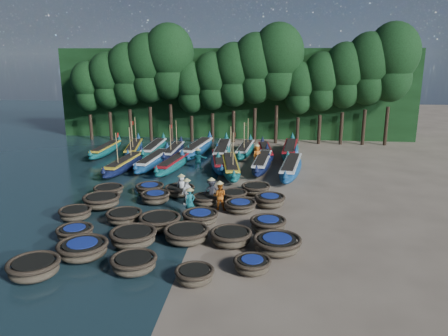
# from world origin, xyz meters

# --- Properties ---
(ground) EXTENTS (120.00, 120.00, 0.00)m
(ground) POSITION_xyz_m (0.00, 0.00, 0.00)
(ground) COLOR gray
(ground) RESTS_ON ground
(foliage_wall) EXTENTS (40.00, 3.00, 10.00)m
(foliage_wall) POSITION_xyz_m (0.00, 23.50, 5.00)
(foliage_wall) COLOR black
(foliage_wall) RESTS_ON ground
(coracle_0) EXTENTS (2.40, 2.40, 0.82)m
(coracle_0) POSITION_xyz_m (-6.06, -10.73, 0.47)
(coracle_0) COLOR brown
(coracle_0) RESTS_ON ground
(coracle_1) EXTENTS (2.42, 2.42, 0.81)m
(coracle_1) POSITION_xyz_m (-4.74, -8.71, 0.47)
(coracle_1) COLOR brown
(coracle_1) RESTS_ON ground
(coracle_2) EXTENTS (2.45, 2.45, 0.75)m
(coracle_2) POSITION_xyz_m (-1.93, -9.81, 0.43)
(coracle_2) COLOR brown
(coracle_2) RESTS_ON ground
(coracle_3) EXTENTS (1.98, 1.98, 0.67)m
(coracle_3) POSITION_xyz_m (0.91, -10.49, 0.38)
(coracle_3) COLOR brown
(coracle_3) RESTS_ON ground
(coracle_4) EXTENTS (2.02, 2.02, 0.65)m
(coracle_4) POSITION_xyz_m (3.29, -9.31, 0.38)
(coracle_4) COLOR brown
(coracle_4) RESTS_ON ground
(coracle_5) EXTENTS (1.92, 1.92, 0.68)m
(coracle_5) POSITION_xyz_m (-6.04, -6.68, 0.39)
(coracle_5) COLOR brown
(coracle_5) RESTS_ON ground
(coracle_6) EXTENTS (2.73, 2.73, 0.85)m
(coracle_6) POSITION_xyz_m (-2.77, -7.16, 0.49)
(coracle_6) COLOR brown
(coracle_6) RESTS_ON ground
(coracle_7) EXTENTS (2.75, 2.75, 0.78)m
(coracle_7) POSITION_xyz_m (-0.19, -6.45, 0.45)
(coracle_7) COLOR brown
(coracle_7) RESTS_ON ground
(coracle_8) EXTENTS (2.60, 2.60, 0.79)m
(coracle_8) POSITION_xyz_m (2.11, -6.57, 0.45)
(coracle_8) COLOR brown
(coracle_8) RESTS_ON ground
(coracle_9) EXTENTS (2.81, 2.81, 0.79)m
(coracle_9) POSITION_xyz_m (4.41, -7.18, 0.45)
(coracle_9) COLOR brown
(coracle_9) RESTS_ON ground
(coracle_10) EXTENTS (2.28, 2.28, 0.69)m
(coracle_10) POSITION_xyz_m (-7.22, -3.99, 0.40)
(coracle_10) COLOR brown
(coracle_10) RESTS_ON ground
(coracle_11) EXTENTS (2.43, 2.43, 0.70)m
(coracle_11) POSITION_xyz_m (-4.22, -4.19, 0.40)
(coracle_11) COLOR brown
(coracle_11) RESTS_ON ground
(coracle_12) EXTENTS (2.78, 2.78, 0.76)m
(coracle_12) POSITION_xyz_m (-1.99, -4.80, 0.43)
(coracle_12) COLOR brown
(coracle_12) RESTS_ON ground
(coracle_13) EXTENTS (2.51, 2.51, 0.70)m
(coracle_13) POSITION_xyz_m (0.12, -3.84, 0.40)
(coracle_13) COLOR brown
(coracle_13) RESTS_ON ground
(coracle_14) EXTENTS (2.42, 2.42, 0.77)m
(coracle_14) POSITION_xyz_m (3.97, -4.69, 0.45)
(coracle_14) COLOR brown
(coracle_14) RESTS_ON ground
(coracle_15) EXTENTS (2.82, 2.82, 0.83)m
(coracle_15) POSITION_xyz_m (-6.43, -1.92, 0.48)
(coracle_15) COLOR brown
(coracle_15) RESTS_ON ground
(coracle_16) EXTENTS (2.34, 2.34, 0.74)m
(coracle_16) POSITION_xyz_m (-3.29, -0.72, 0.43)
(coracle_16) COLOR brown
(coracle_16) RESTS_ON ground
(coracle_17) EXTENTS (1.77, 1.77, 0.65)m
(coracle_17) POSITION_xyz_m (-0.01, -0.68, 0.37)
(coracle_17) COLOR brown
(coracle_17) RESTS_ON ground
(coracle_18) EXTENTS (2.05, 2.05, 0.66)m
(coracle_18) POSITION_xyz_m (2.26, -1.69, 0.38)
(coracle_18) COLOR brown
(coracle_18) RESTS_ON ground
(coracle_19) EXTENTS (1.97, 1.97, 0.77)m
(coracle_19) POSITION_xyz_m (4.06, -0.65, 0.45)
(coracle_19) COLOR brown
(coracle_19) RESTS_ON ground
(coracle_20) EXTENTS (2.14, 2.14, 0.69)m
(coracle_20) POSITION_xyz_m (-6.86, 0.48, 0.39)
(coracle_20) COLOR brown
(coracle_20) RESTS_ON ground
(coracle_21) EXTENTS (2.31, 2.31, 0.67)m
(coracle_21) POSITION_xyz_m (-4.19, 1.23, 0.39)
(coracle_21) COLOR brown
(coracle_21) RESTS_ON ground
(coracle_22) EXTENTS (2.35, 2.35, 0.68)m
(coracle_22) POSITION_xyz_m (-2.06, 1.00, 0.39)
(coracle_22) COLOR brown
(coracle_22) RESTS_ON ground
(coracle_23) EXTENTS (1.92, 1.92, 0.68)m
(coracle_23) POSITION_xyz_m (1.72, 0.27, 0.39)
(coracle_23) COLOR brown
(coracle_23) RESTS_ON ground
(coracle_24) EXTENTS (2.21, 2.21, 0.67)m
(coracle_24) POSITION_xyz_m (3.10, 1.90, 0.38)
(coracle_24) COLOR brown
(coracle_24) RESTS_ON ground
(long_boat_2) EXTENTS (2.09, 8.09, 3.45)m
(long_boat_2) POSITION_xyz_m (-7.92, 7.10, 0.55)
(long_boat_2) COLOR #0F1738
(long_boat_2) RESTS_ON ground
(long_boat_3) EXTENTS (2.16, 8.08, 1.43)m
(long_boat_3) POSITION_xyz_m (-5.88, 8.53, 0.54)
(long_boat_3) COLOR navy
(long_boat_3) RESTS_ON ground
(long_boat_4) EXTENTS (2.49, 7.82, 1.39)m
(long_boat_4) POSITION_xyz_m (-3.91, 7.80, 0.53)
(long_boat_4) COLOR #105C59
(long_boat_4) RESTS_ON ground
(long_boat_5) EXTENTS (2.62, 7.85, 1.40)m
(long_boat_5) POSITION_xyz_m (-0.21, 8.78, 0.53)
(long_boat_5) COLOR navy
(long_boat_5) RESTS_ON ground
(long_boat_6) EXTENTS (2.71, 8.50, 3.65)m
(long_boat_6) POSITION_xyz_m (0.89, 7.12, 0.58)
(long_boat_6) COLOR #105C59
(long_boat_6) RESTS_ON ground
(long_boat_7) EXTENTS (2.20, 8.21, 1.45)m
(long_boat_7) POSITION_xyz_m (3.43, 8.74, 0.55)
(long_boat_7) COLOR #0F1738
(long_boat_7) RESTS_ON ground
(long_boat_8) EXTENTS (2.81, 8.79, 1.56)m
(long_boat_8) POSITION_xyz_m (5.74, 7.25, 0.60)
(long_boat_8) COLOR navy
(long_boat_8) RESTS_ON ground
(long_boat_9) EXTENTS (1.52, 7.56, 1.33)m
(long_boat_9) POSITION_xyz_m (-11.59, 12.66, 0.51)
(long_boat_9) COLOR #105C59
(long_boat_9) RESTS_ON ground
(long_boat_10) EXTENTS (2.76, 8.03, 3.46)m
(long_boat_10) POSITION_xyz_m (-8.95, 13.06, 0.55)
(long_boat_10) COLOR navy
(long_boat_10) RESTS_ON ground
(long_boat_11) EXTENTS (1.45, 8.21, 1.44)m
(long_boat_11) POSITION_xyz_m (-7.06, 13.44, 0.55)
(long_boat_11) COLOR #105C59
(long_boat_11) RESTS_ON ground
(long_boat_12) EXTENTS (1.43, 7.70, 3.27)m
(long_boat_12) POSITION_xyz_m (-4.98, 12.50, 0.52)
(long_boat_12) COLOR #0F1738
(long_boat_12) RESTS_ON ground
(long_boat_13) EXTENTS (2.86, 9.08, 1.61)m
(long_boat_13) POSITION_xyz_m (-2.85, 13.48, 0.61)
(long_boat_13) COLOR navy
(long_boat_13) RESTS_ON ground
(long_boat_14) EXTENTS (1.74, 9.09, 1.60)m
(long_boat_14) POSITION_xyz_m (-0.35, 12.91, 0.61)
(long_boat_14) COLOR #105C59
(long_boat_14) RESTS_ON ground
(long_boat_15) EXTENTS (2.07, 7.90, 3.37)m
(long_boat_15) POSITION_xyz_m (1.72, 13.85, 0.53)
(long_boat_15) COLOR #105C59
(long_boat_15) RESTS_ON ground
(long_boat_16) EXTENTS (2.00, 7.48, 1.32)m
(long_boat_16) POSITION_xyz_m (3.66, 13.25, 0.50)
(long_boat_16) COLOR #0F1738
(long_boat_16) RESTS_ON ground
(long_boat_17) EXTENTS (2.40, 8.94, 1.58)m
(long_boat_17) POSITION_xyz_m (5.97, 13.80, 0.60)
(long_boat_17) COLOR #105C59
(long_boat_17) RESTS_ON ground
(fisherman_0) EXTENTS (0.84, 0.65, 1.72)m
(fisherman_0) POSITION_xyz_m (-1.87, 0.79, 0.83)
(fisherman_0) COLOR silver
(fisherman_0) RESTS_ON ground
(fisherman_1) EXTENTS (0.72, 0.64, 1.86)m
(fisherman_1) POSITION_xyz_m (-0.68, -2.64, 0.93)
(fisherman_1) COLOR #165C60
(fisherman_1) RESTS_ON ground
(fisherman_2) EXTENTS (0.87, 0.68, 1.96)m
(fisherman_2) POSITION_xyz_m (0.96, -1.39, 0.92)
(fisherman_2) COLOR #BA5B18
(fisherman_2) RESTS_ON ground
(fisherman_3) EXTENTS (1.16, 0.78, 1.86)m
(fisherman_3) POSITION_xyz_m (0.31, -0.35, 0.87)
(fisherman_3) COLOR black
(fisherman_3) RESTS_ON ground
(fisherman_4) EXTENTS (0.82, 1.05, 1.86)m
(fisherman_4) POSITION_xyz_m (-1.23, -0.67, 0.89)
(fisherman_4) COLOR silver
(fisherman_4) RESTS_ON ground
(fisherman_5) EXTENTS (1.58, 0.58, 1.88)m
(fisherman_5) POSITION_xyz_m (-1.95, 8.37, 0.87)
(fisherman_5) COLOR #165C60
(fisherman_5) RESTS_ON ground
(fisherman_6) EXTENTS (1.01, 1.02, 1.98)m
(fisherman_6) POSITION_xyz_m (2.93, 10.10, 0.94)
(fisherman_6) COLOR #BA5B18
(fisherman_6) RESTS_ON ground
(tree_0) EXTENTS (3.68, 3.68, 8.68)m
(tree_0) POSITION_xyz_m (-16.00, 20.00, 5.97)
(tree_0) COLOR black
(tree_0) RESTS_ON ground
(tree_1) EXTENTS (4.09, 4.09, 9.65)m
(tree_1) POSITION_xyz_m (-13.70, 20.00, 6.65)
(tree_1) COLOR black
(tree_1) RESTS_ON ground
(tree_2) EXTENTS (4.51, 4.51, 10.63)m
(tree_2) POSITION_xyz_m (-11.40, 20.00, 7.32)
(tree_2) COLOR black
(tree_2) RESTS_ON ground
(tree_3) EXTENTS (4.92, 4.92, 11.60)m
(tree_3) POSITION_xyz_m (-9.10, 20.00, 8.00)
(tree_3) COLOR black
(tree_3) RESTS_ON ground
(tree_4) EXTENTS (5.34, 5.34, 12.58)m
(tree_4) POSITION_xyz_m (-6.80, 20.00, 8.67)
(tree_4) COLOR black
(tree_4) RESTS_ON ground
(tree_5) EXTENTS (3.68, 3.68, 8.68)m
(tree_5) POSITION_xyz_m (-4.50, 20.00, 5.97)
(tree_5) COLOR black
(tree_5) RESTS_ON ground
(tree_6) EXTENTS (4.09, 4.09, 9.65)m
(tree_6) POSITION_xyz_m (-2.20, 20.00, 6.65)
(tree_6) COLOR black
(tree_6) RESTS_ON ground
(tree_7) EXTENTS (4.51, 4.51, 10.63)m
(tree_7) POSITION_xyz_m (0.10, 20.00, 7.32)
(tree_7) COLOR black
(tree_7) RESTS_ON ground
(tree_8) EXTENTS (4.92, 4.92, 11.60)m
(tree_8) POSITION_xyz_m (2.40, 20.00, 8.00)
(tree_8) COLOR black
(tree_8) RESTS_ON ground
(tree_9) EXTENTS (5.34, 5.34, 12.58)m
(tree_9) POSITION_xyz_m (4.70, 20.00, 8.67)
(tree_9) COLOR black
(tree_9) RESTS_ON ground
(tree_10) EXTENTS (3.68, 3.68, 8.68)m
(tree_10) POSITION_xyz_m (7.00, 20.00, 5.97)
(tree_10) COLOR black
(tree_10) RESTS_ON ground
(tree_11) EXTENTS (4.09, 4.09, 9.65)m
(tree_11) POSITION_xyz_m (9.30, 20.00, 6.65)
(tree_11) COLOR black
(tree_11) RESTS_ON ground
(tree_12) EXTENTS (4.51, 4.51, 10.63)m
(tree_12) POSITION_xyz_m (11.60, 20.00, 7.32)
(tree_12) COLOR black
(tree_12) RESTS_ON ground
(tree_13) EXTENTS (4.92, 4.92, 11.60)m
(tree_13) POSITION_xyz_m (13.90, 20.00, 8.00)
(tree_13) COLOR black
(tree_13) RESTS_ON ground
(tree_14) EXTENTS (5.34, 5.34, 12.58)m
(tree_14) POSITION_xyz_m (16.20, 20.00, 8.67)
(tree_14) COLOR black
(tree_14) RESTS_ON ground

